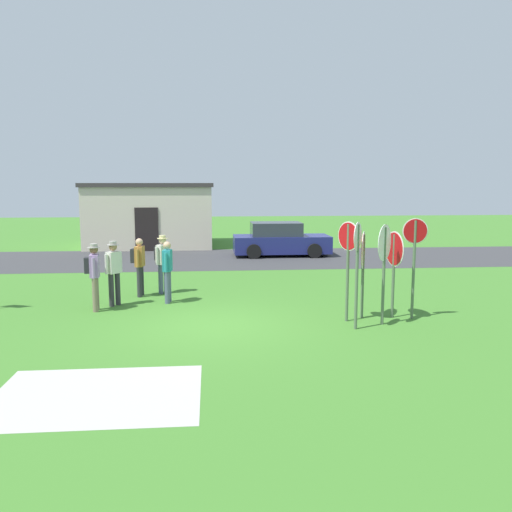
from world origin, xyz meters
TOP-DOWN VIEW (x-y plane):
  - ground_plane at (0.00, 0.00)m, footprint 80.00×80.00m
  - street_asphalt at (0.00, 10.83)m, footprint 60.00×6.40m
  - concrete_path at (-1.83, -3.90)m, footprint 3.20×2.40m
  - building_background at (-3.06, 16.11)m, footprint 6.44×4.96m
  - parked_car_on_street at (3.11, 11.59)m, footprint 4.31×2.03m
  - stop_sign_center_cluster at (4.80, 0.20)m, footprint 0.61×0.07m
  - stop_sign_far_back at (3.61, 0.39)m, footprint 0.34×0.84m
  - stop_sign_low_front at (4.36, 0.35)m, footprint 0.16×0.84m
  - stop_sign_rear_right at (3.91, -0.24)m, footprint 0.53×0.67m
  - stop_sign_nearest at (3.19, -0.58)m, footprint 0.34×0.56m
  - stop_sign_tallest at (3.16, 0.11)m, footprint 0.34×0.61m
  - person_near_signs at (-1.22, 2.47)m, footprint 0.26×0.57m
  - person_holding_notes at (-1.46, 3.75)m, footprint 0.47×0.48m
  - person_in_dark_shirt at (-3.01, 1.68)m, footprint 0.41×0.57m
  - person_in_teal at (-2.61, 2.24)m, footprint 0.39×0.47m
  - person_in_blue at (-2.10, 3.37)m, footprint 0.39×0.57m

SIDE VIEW (x-z plane):
  - ground_plane at x=0.00m, z-range 0.00..0.00m
  - concrete_path at x=-1.83m, z-range 0.00..0.01m
  - street_asphalt at x=0.00m, z-range 0.00..0.01m
  - parked_car_on_street at x=3.11m, z-range -0.07..1.44m
  - person_near_signs at x=-1.22m, z-range 0.11..1.80m
  - person_in_blue at x=-2.10m, z-range 0.14..1.83m
  - person_in_teal at x=-2.61m, z-range 0.12..1.85m
  - person_holding_notes at x=-1.46m, z-range 0.14..1.88m
  - person_in_dark_shirt at x=-3.01m, z-range 0.14..1.88m
  - stop_sign_far_back at x=3.61m, z-range 0.39..2.51m
  - stop_sign_low_front at x=4.36m, z-range 0.39..2.51m
  - stop_sign_tallest at x=3.16m, z-range 0.42..2.79m
  - stop_sign_center_cluster at x=4.80m, z-range 0.39..2.83m
  - stop_sign_nearest at x=3.19m, z-range 0.40..2.82m
  - stop_sign_rear_right at x=3.91m, z-range 0.44..2.78m
  - building_background at x=-3.06m, z-range 0.01..3.26m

